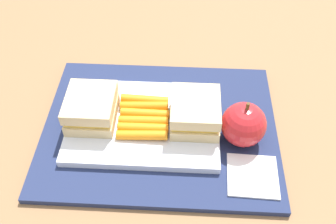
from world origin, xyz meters
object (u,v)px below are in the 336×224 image
apple (244,124)px  paper_napkin (253,176)px  food_tray (144,122)px  carrot_sticks_bundle (144,117)px  sandwich_half_left (91,108)px  sandwich_half_right (195,112)px

apple → paper_napkin: apple is taller
food_tray → carrot_sticks_bundle: bearing=-3.3°
sandwich_half_left → paper_napkin: sandwich_half_left is taller
carrot_sticks_bundle → paper_napkin: size_ratio=1.23×
paper_napkin → sandwich_half_left: bearing=160.2°
sandwich_half_left → paper_napkin: size_ratio=1.14×
sandwich_half_right → paper_napkin: size_ratio=1.14×
paper_napkin → apple: bearing=100.1°
sandwich_half_left → apple: bearing=-5.0°
sandwich_half_left → carrot_sticks_bundle: bearing=-0.0°
sandwich_half_right → food_tray: bearing=180.0°
food_tray → sandwich_half_left: 0.08m
food_tray → apple: (0.15, -0.02, 0.03)m
sandwich_half_right → apple: (0.07, -0.02, -0.00)m
sandwich_half_right → carrot_sticks_bundle: 0.08m
food_tray → paper_napkin: food_tray is taller
apple → food_tray: bearing=172.5°
sandwich_half_left → carrot_sticks_bundle: sandwich_half_left is taller
food_tray → sandwich_half_left: (-0.08, 0.00, 0.03)m
carrot_sticks_bundle → apple: (0.15, -0.02, 0.01)m
carrot_sticks_bundle → sandwich_half_left: bearing=180.0°
food_tray → carrot_sticks_bundle: 0.01m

